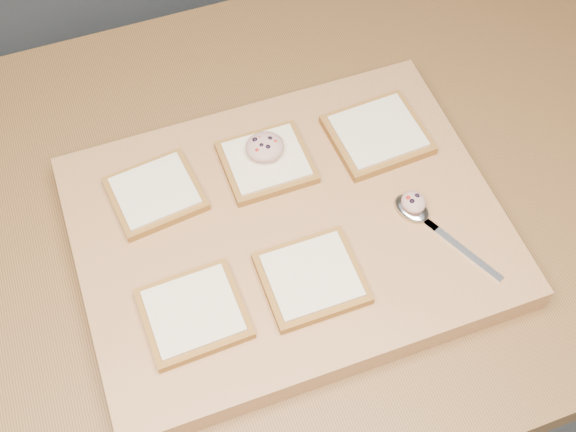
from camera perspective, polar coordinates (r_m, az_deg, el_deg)
name	(u,v)px	position (r m, az deg, el deg)	size (l,w,h in m)	color
ground	(315,388)	(1.83, 2.13, -13.45)	(4.00, 4.00, 0.00)	#515459
island_counter	(322,312)	(1.40, 2.72, -7.59)	(2.00, 0.80, 0.90)	slate
cutting_board	(288,231)	(0.94, 0.00, -1.16)	(0.54, 0.41, 0.04)	tan
bread_far_left	(155,193)	(0.96, -10.44, 1.78)	(0.12, 0.12, 0.02)	olive
bread_far_center	(267,162)	(0.97, -1.71, 4.30)	(0.11, 0.11, 0.02)	olive
bread_far_right	(378,134)	(1.00, 7.09, 6.43)	(0.13, 0.12, 0.02)	olive
bread_near_left	(194,313)	(0.86, -7.47, -7.62)	(0.12, 0.11, 0.02)	olive
bread_near_center	(312,278)	(0.88, 1.88, -4.91)	(0.12, 0.11, 0.02)	olive
tuna_salad_dollop	(265,147)	(0.96, -1.85, 5.50)	(0.05, 0.05, 0.02)	tan
spoon	(419,214)	(0.94, 10.32, 0.15)	(0.09, 0.16, 0.01)	silver
spoon_salad	(413,202)	(0.93, 9.89, 1.11)	(0.03, 0.03, 0.02)	tan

